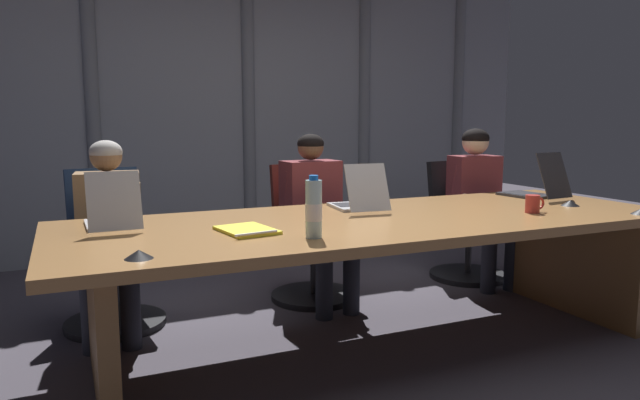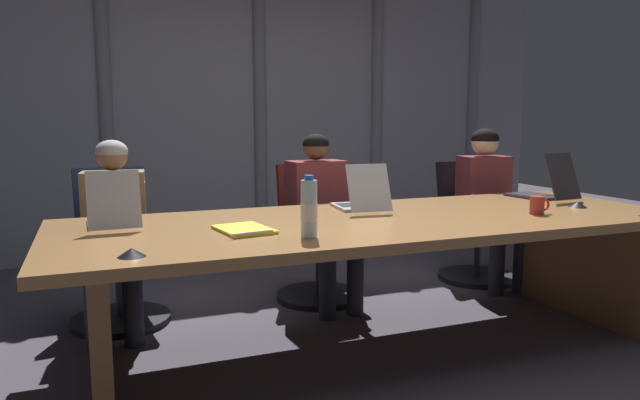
% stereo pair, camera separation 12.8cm
% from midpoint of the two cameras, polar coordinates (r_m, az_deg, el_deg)
% --- Properties ---
extents(ground_plane, '(12.78, 12.78, 0.00)m').
position_cam_midpoint_polar(ground_plane, '(3.33, 4.73, -14.18)').
color(ground_plane, '#47424C').
extents(conference_table, '(3.38, 1.21, 0.73)m').
position_cam_midpoint_polar(conference_table, '(3.16, 4.85, -4.42)').
color(conference_table, olive).
rests_on(conference_table, ground_plane).
extents(curtain_backdrop, '(6.39, 0.17, 2.64)m').
position_cam_midpoint_polar(curtain_backdrop, '(5.60, -8.64, 8.56)').
color(curtain_backdrop, gray).
rests_on(curtain_backdrop, ground_plane).
extents(laptop_left_end, '(0.25, 0.41, 0.29)m').
position_cam_midpoint_polar(laptop_left_end, '(3.01, -20.99, -1.55)').
color(laptop_left_end, '#BCBCC1').
rests_on(laptop_left_end, conference_table).
extents(laptop_left_mid, '(0.29, 0.44, 0.28)m').
position_cam_midpoint_polar(laptop_left_mid, '(3.39, 2.69, -0.04)').
color(laptop_left_mid, '#BCBCC1').
rests_on(laptop_left_mid, conference_table).
extents(laptop_center, '(0.28, 0.47, 0.31)m').
position_cam_midpoint_polar(laptop_center, '(4.15, 19.62, 1.06)').
color(laptop_center, '#2D2D33').
rests_on(laptop_center, conference_table).
extents(office_chair_left_end, '(0.60, 0.60, 0.95)m').
position_cam_midpoint_polar(office_chair_left_end, '(3.81, -20.82, -6.35)').
color(office_chair_left_end, navy).
rests_on(office_chair_left_end, ground_plane).
extents(office_chair_left_mid, '(0.60, 0.60, 0.94)m').
position_cam_midpoint_polar(office_chair_left_mid, '(4.09, -1.84, -4.91)').
color(office_chair_left_mid, '#511E19').
rests_on(office_chair_left_mid, ground_plane).
extents(office_chair_center, '(0.60, 0.61, 0.92)m').
position_cam_midpoint_polar(office_chair_center, '(4.75, 13.31, -3.37)').
color(office_chair_center, black).
rests_on(office_chair_center, ground_plane).
extents(person_left_end, '(0.41, 0.57, 1.13)m').
position_cam_midpoint_polar(person_left_end, '(3.59, -21.09, -2.54)').
color(person_left_end, olive).
rests_on(person_left_end, ground_plane).
extents(person_left_mid, '(0.42, 0.56, 1.16)m').
position_cam_midpoint_polar(person_left_mid, '(3.88, -1.29, -1.06)').
color(person_left_mid, brown).
rests_on(person_left_mid, ground_plane).
extents(person_center, '(0.41, 0.57, 1.19)m').
position_cam_midpoint_polar(person_center, '(4.58, 14.71, 0.42)').
color(person_center, brown).
rests_on(person_center, ground_plane).
extents(water_bottle_primary, '(0.08, 0.08, 0.28)m').
position_cam_midpoint_polar(water_bottle_primary, '(2.57, -2.05, -0.92)').
color(water_bottle_primary, silver).
rests_on(water_bottle_primary, conference_table).
extents(coffee_mug_near, '(0.13, 0.08, 0.10)m').
position_cam_midpoint_polar(coffee_mug_near, '(3.46, 19.33, -0.37)').
color(coffee_mug_near, '#B2332D').
rests_on(coffee_mug_near, conference_table).
extents(conference_mic_left_side, '(0.11, 0.11, 0.03)m').
position_cam_midpoint_polar(conference_mic_left_side, '(2.33, -18.99, -5.09)').
color(conference_mic_left_side, black).
rests_on(conference_mic_left_side, conference_table).
extents(conference_mic_right_side, '(0.11, 0.11, 0.03)m').
position_cam_midpoint_polar(conference_mic_right_side, '(3.83, 22.62, -0.27)').
color(conference_mic_right_side, black).
rests_on(conference_mic_right_side, conference_table).
extents(spiral_notepad, '(0.26, 0.34, 0.03)m').
position_cam_midpoint_polar(spiral_notepad, '(2.75, -8.55, -2.98)').
color(spiral_notepad, yellow).
rests_on(spiral_notepad, conference_table).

